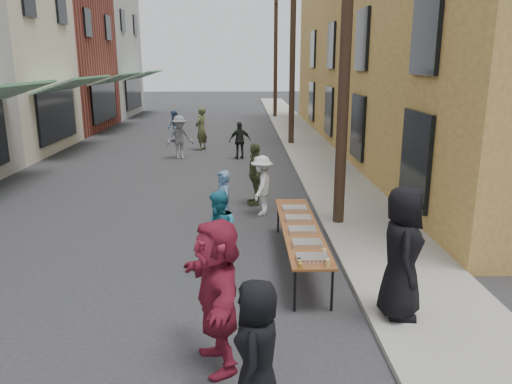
{
  "coord_description": "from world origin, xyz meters",
  "views": [
    {
      "loc": [
        2.05,
        -8.28,
        3.77
      ],
      "look_at": [
        2.29,
        1.21,
        1.3
      ],
      "focal_mm": 35.0,
      "sensor_mm": 36.0,
      "label": 1
    }
  ],
  "objects_px": {
    "utility_pole_far": "(276,51)",
    "guest_front_c": "(219,234)",
    "utility_pole_mid": "(293,46)",
    "server": "(402,253)",
    "utility_pole_near": "(346,28)",
    "catering_tray_sausage": "(312,258)",
    "serving_table": "(300,229)",
    "guest_front_a": "(257,352)"
  },
  "relations": [
    {
      "from": "utility_pole_far",
      "to": "guest_front_c",
      "type": "distance_m",
      "value": 27.18
    },
    {
      "from": "utility_pole_mid",
      "to": "server",
      "type": "height_order",
      "value": "utility_pole_mid"
    },
    {
      "from": "utility_pole_near",
      "to": "utility_pole_mid",
      "type": "height_order",
      "value": "same"
    },
    {
      "from": "catering_tray_sausage",
      "to": "utility_pole_near",
      "type": "bearing_deg",
      "value": 73.53
    },
    {
      "from": "serving_table",
      "to": "guest_front_c",
      "type": "height_order",
      "value": "guest_front_c"
    },
    {
      "from": "utility_pole_near",
      "to": "catering_tray_sausage",
      "type": "xyz_separation_m",
      "value": [
        -1.18,
        -3.99,
        -3.71
      ]
    },
    {
      "from": "catering_tray_sausage",
      "to": "server",
      "type": "height_order",
      "value": "server"
    },
    {
      "from": "utility_pole_far",
      "to": "guest_front_a",
      "type": "bearing_deg",
      "value": -93.95
    },
    {
      "from": "utility_pole_near",
      "to": "serving_table",
      "type": "distance_m",
      "value": 4.6
    },
    {
      "from": "server",
      "to": "utility_pole_mid",
      "type": "bearing_deg",
      "value": 11.76
    },
    {
      "from": "guest_front_a",
      "to": "utility_pole_near",
      "type": "bearing_deg",
      "value": 173.91
    },
    {
      "from": "guest_front_c",
      "to": "catering_tray_sausage",
      "type": "bearing_deg",
      "value": 36.46
    },
    {
      "from": "guest_front_a",
      "to": "server",
      "type": "relative_size",
      "value": 0.82
    },
    {
      "from": "server",
      "to": "serving_table",
      "type": "bearing_deg",
      "value": 40.71
    },
    {
      "from": "utility_pole_far",
      "to": "guest_front_a",
      "type": "xyz_separation_m",
      "value": [
        -2.12,
        -30.61,
        -3.69
      ]
    },
    {
      "from": "utility_pole_near",
      "to": "catering_tray_sausage",
      "type": "relative_size",
      "value": 18.0
    },
    {
      "from": "guest_front_a",
      "to": "utility_pole_far",
      "type": "bearing_deg",
      "value": -172.29
    },
    {
      "from": "catering_tray_sausage",
      "to": "server",
      "type": "distance_m",
      "value": 1.38
    },
    {
      "from": "serving_table",
      "to": "guest_front_a",
      "type": "height_order",
      "value": "guest_front_a"
    },
    {
      "from": "utility_pole_near",
      "to": "server",
      "type": "relative_size",
      "value": 4.54
    },
    {
      "from": "utility_pole_far",
      "to": "catering_tray_sausage",
      "type": "relative_size",
      "value": 18.0
    },
    {
      "from": "serving_table",
      "to": "server",
      "type": "height_order",
      "value": "server"
    },
    {
      "from": "serving_table",
      "to": "utility_pole_near",
      "type": "bearing_deg",
      "value": 63.23
    },
    {
      "from": "utility_pole_near",
      "to": "utility_pole_far",
      "type": "bearing_deg",
      "value": 90.0
    },
    {
      "from": "utility_pole_near",
      "to": "guest_front_c",
      "type": "distance_m",
      "value": 5.37
    },
    {
      "from": "utility_pole_near",
      "to": "utility_pole_far",
      "type": "height_order",
      "value": "same"
    },
    {
      "from": "utility_pole_mid",
      "to": "guest_front_a",
      "type": "height_order",
      "value": "utility_pole_mid"
    },
    {
      "from": "serving_table",
      "to": "catering_tray_sausage",
      "type": "bearing_deg",
      "value": -90.0
    },
    {
      "from": "utility_pole_mid",
      "to": "catering_tray_sausage",
      "type": "bearing_deg",
      "value": -94.21
    },
    {
      "from": "server",
      "to": "catering_tray_sausage",
      "type": "bearing_deg",
      "value": 77.3
    },
    {
      "from": "utility_pole_far",
      "to": "serving_table",
      "type": "height_order",
      "value": "utility_pole_far"
    },
    {
      "from": "serving_table",
      "to": "guest_front_a",
      "type": "bearing_deg",
      "value": -102.38
    },
    {
      "from": "utility_pole_mid",
      "to": "guest_front_a",
      "type": "relative_size",
      "value": 5.57
    },
    {
      "from": "utility_pole_far",
      "to": "server",
      "type": "distance_m",
      "value": 28.74
    },
    {
      "from": "guest_front_a",
      "to": "catering_tray_sausage",
      "type": "bearing_deg",
      "value": 172.0
    },
    {
      "from": "guest_front_a",
      "to": "utility_pole_mid",
      "type": "bearing_deg",
      "value": -174.82
    },
    {
      "from": "utility_pole_mid",
      "to": "guest_front_c",
      "type": "relative_size",
      "value": 5.73
    },
    {
      "from": "guest_front_a",
      "to": "server",
      "type": "bearing_deg",
      "value": 145.36
    },
    {
      "from": "serving_table",
      "to": "guest_front_a",
      "type": "distance_m",
      "value": 4.38
    },
    {
      "from": "utility_pole_far",
      "to": "catering_tray_sausage",
      "type": "distance_m",
      "value": 28.25
    },
    {
      "from": "utility_pole_mid",
      "to": "serving_table",
      "type": "relative_size",
      "value": 2.25
    },
    {
      "from": "utility_pole_near",
      "to": "server",
      "type": "xyz_separation_m",
      "value": [
        0.05,
        -4.54,
        -3.41
      ]
    }
  ]
}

